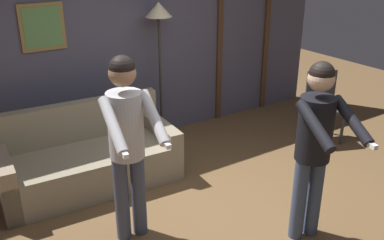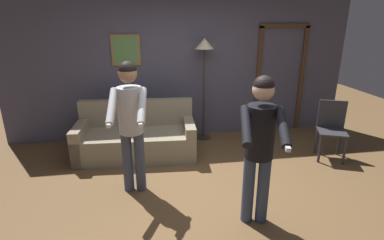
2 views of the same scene
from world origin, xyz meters
TOP-DOWN VIEW (x-y plane):
  - ground_plane at (0.00, 0.00)m, footprint 12.00×12.00m
  - back_wall_assembly at (0.02, 2.21)m, footprint 6.40×0.10m
  - couch at (-0.87, 1.38)m, footprint 1.95×0.96m
  - torchiere_lamp at (0.37, 1.94)m, footprint 0.33×0.33m
  - person_standing_left at (-0.88, 0.26)m, footprint 0.47×0.67m
  - person_standing_right at (0.45, -0.60)m, footprint 0.53×0.70m
  - dining_chair_distant at (2.25, 0.82)m, footprint 0.55×0.55m

SIDE VIEW (x-z plane):
  - ground_plane at x=0.00m, z-range 0.00..0.00m
  - couch at x=-0.87m, z-range -0.16..0.71m
  - dining_chair_distant at x=2.25m, z-range 0.06..0.99m
  - person_standing_right at x=0.45m, z-range 0.17..1.83m
  - person_standing_left at x=-0.88m, z-range 0.18..1.89m
  - back_wall_assembly at x=0.02m, z-range 0.00..2.60m
  - torchiere_lamp at x=0.37m, z-range 0.61..2.46m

